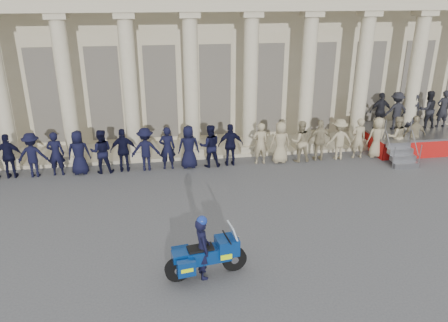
{
  "coord_description": "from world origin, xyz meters",
  "views": [
    {
      "loc": [
        -0.13,
        -10.69,
        7.16
      ],
      "look_at": [
        1.99,
        3.17,
        1.6
      ],
      "focal_mm": 35.0,
      "sensor_mm": 36.0,
      "label": 1
    }
  ],
  "objects": [
    {
      "name": "reviewing_stand",
      "position": [
        11.58,
        7.72,
        1.46
      ],
      "size": [
        4.36,
        4.16,
        2.67
      ],
      "color": "gray",
      "rests_on": "ground"
    },
    {
      "name": "building",
      "position": [
        -0.0,
        14.74,
        4.52
      ],
      "size": [
        40.0,
        12.5,
        9.0
      ],
      "color": "tan",
      "rests_on": "ground"
    },
    {
      "name": "officer_rank",
      "position": [
        0.15,
        6.68,
        0.92
      ],
      "size": [
        23.05,
        0.7,
        1.85
      ],
      "color": "black",
      "rests_on": "ground"
    },
    {
      "name": "motorcycle",
      "position": [
        0.91,
        -0.97,
        0.62
      ],
      "size": [
        2.23,
        1.02,
        1.44
      ],
      "rotation": [
        0.0,
        0.0,
        0.16
      ],
      "color": "black",
      "rests_on": "ground"
    },
    {
      "name": "rider",
      "position": [
        0.79,
        -0.99,
        0.89
      ],
      "size": [
        0.5,
        0.68,
        1.8
      ],
      "rotation": [
        0.0,
        0.0,
        1.73
      ],
      "color": "black",
      "rests_on": "ground"
    },
    {
      "name": "ground",
      "position": [
        0.0,
        0.0,
        0.0
      ],
      "size": [
        90.0,
        90.0,
        0.0
      ],
      "primitive_type": "plane",
      "color": "#444447",
      "rests_on": "ground"
    }
  ]
}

